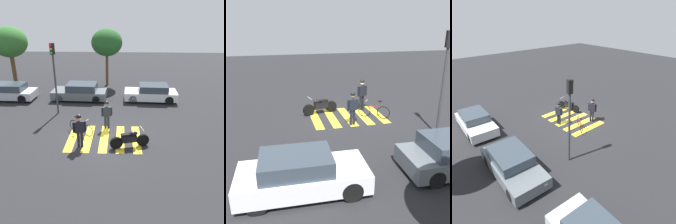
# 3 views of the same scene
# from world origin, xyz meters

# --- Properties ---
(ground_plane) EXTENTS (60.00, 60.00, 0.00)m
(ground_plane) POSITION_xyz_m (0.00, 0.00, 0.00)
(ground_plane) COLOR #232326
(police_motorcycle) EXTENTS (2.07, 0.79, 1.05)m
(police_motorcycle) POSITION_xyz_m (1.39, -0.85, 0.47)
(police_motorcycle) COLOR black
(police_motorcycle) RESTS_ON ground_plane
(leaning_bicycle) EXTENTS (1.52, 1.01, 1.02)m
(leaning_bicycle) POSITION_xyz_m (-1.40, 0.52, 0.39)
(leaning_bicycle) COLOR black
(leaning_bicycle) RESTS_ON ground_plane
(officer_on_foot) EXTENTS (0.67, 0.35, 1.88)m
(officer_on_foot) POSITION_xyz_m (-1.18, -0.95, 1.10)
(officer_on_foot) COLOR black
(officer_on_foot) RESTS_ON ground_plane
(officer_by_motorcycle) EXTENTS (0.65, 0.30, 1.77)m
(officer_by_motorcycle) POSITION_xyz_m (0.07, 1.25, 1.02)
(officer_by_motorcycle) COLOR #1E232D
(officer_by_motorcycle) RESTS_ON ground_plane
(crosswalk_stripes) EXTENTS (4.05, 3.04, 0.01)m
(crosswalk_stripes) POSITION_xyz_m (0.00, 0.00, 0.00)
(crosswalk_stripes) COLOR yellow
(crosswalk_stripes) RESTS_ON ground_plane
(car_grey_coupe) EXTENTS (4.34, 2.03, 1.32)m
(car_grey_coupe) POSITION_xyz_m (-2.39, 6.29, 0.63)
(car_grey_coupe) COLOR black
(car_grey_coupe) RESTS_ON ground_plane
(car_white_van) EXTENTS (4.12, 1.93, 1.31)m
(car_white_van) POSITION_xyz_m (3.26, 6.24, 0.63)
(car_white_van) COLOR black
(car_white_van) RESTS_ON ground_plane
(traffic_light_pole) EXTENTS (0.29, 0.35, 4.76)m
(traffic_light_pole) POSITION_xyz_m (-3.48, 3.38, 3.16)
(traffic_light_pole) COLOR #38383D
(traffic_light_pole) RESTS_ON ground_plane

